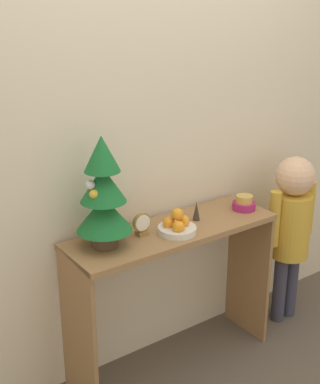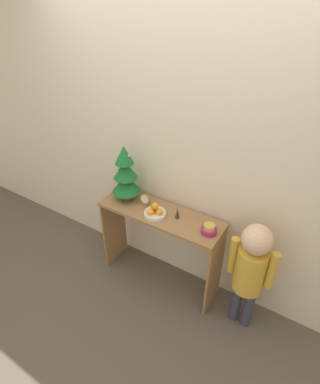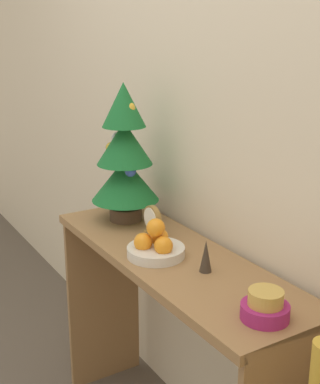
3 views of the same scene
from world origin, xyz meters
name	(u,v)px [view 1 (image 1 of 3)]	position (x,y,z in m)	size (l,w,h in m)	color
ground_plane	(192,380)	(0.00, 0.00, 0.00)	(12.00, 12.00, 0.00)	brown
back_wall	(147,129)	(0.00, 0.40, 1.25)	(7.00, 0.05, 2.50)	beige
console_table	(173,264)	(0.00, 0.18, 0.60)	(1.10, 0.35, 0.80)	olive
mini_tree	(103,194)	(-0.37, 0.20, 1.05)	(0.25, 0.25, 0.52)	#4C3828
fruit_bowl	(177,226)	(-0.02, 0.12, 0.83)	(0.19, 0.19, 0.13)	silver
singing_bowl	(244,203)	(0.46, 0.16, 0.83)	(0.12, 0.12, 0.08)	#9E2366
desk_clock	(142,224)	(-0.17, 0.20, 0.85)	(0.09, 0.04, 0.11)	olive
figurine	(196,211)	(0.16, 0.19, 0.85)	(0.04, 0.04, 0.10)	#382D23
child_figure	(291,220)	(0.82, 0.13, 0.65)	(0.35, 0.23, 1.03)	#38384C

